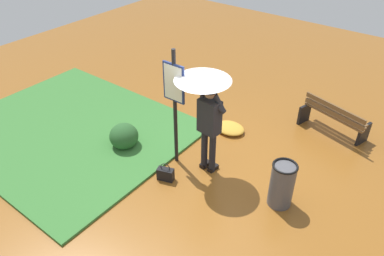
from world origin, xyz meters
The scene contains 9 objects.
ground_plane centered at (0.00, 0.00, 0.00)m, with size 18.00×18.00×0.00m, color brown.
grass_verge centered at (3.26, 0.93, 0.03)m, with size 4.80×4.00×0.05m.
person_with_umbrella centered at (0.24, 0.15, 1.55)m, with size 0.96×0.96×2.04m.
info_sign_post centered at (0.79, 0.31, 1.44)m, with size 0.44×0.07×2.30m.
handbag centered at (0.60, 0.85, 0.13)m, with size 0.33×0.23×0.37m.
park_bench centered at (-1.25, -2.42, 0.40)m, with size 1.44×0.75×0.75m.
trash_bin centered at (-1.30, 0.12, 0.42)m, with size 0.42×0.42×0.83m.
shrub_cluster centered at (1.94, 0.59, 0.24)m, with size 0.64×0.58×0.52m.
leaf_pile_near_person centered at (0.51, -1.17, 0.07)m, with size 0.65×0.52×0.14m.
Camera 1 is at (-2.85, 4.57, 4.63)m, focal length 34.76 mm.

